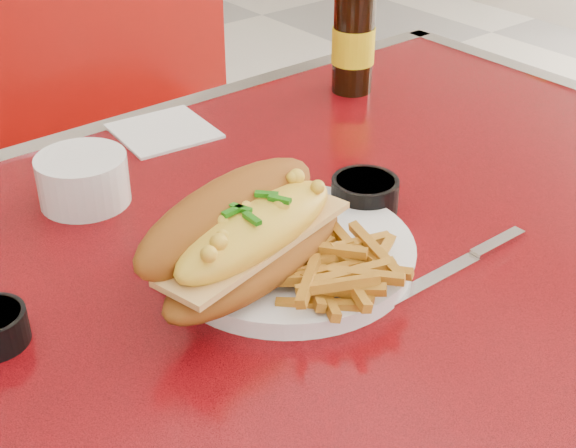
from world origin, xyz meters
TOP-DOWN VIEW (x-y plane):
  - diner_table at (0.00, 0.00)m, footprint 1.23×0.83m
  - booth_bench_far at (0.00, 0.81)m, footprint 1.20×0.51m
  - dinner_plate at (0.02, 0.03)m, footprint 0.25×0.25m
  - mac_hoagie at (-0.04, 0.01)m, footprint 0.23×0.15m
  - fries_pile at (0.02, -0.03)m, footprint 0.13×0.13m
  - fork at (-0.01, -0.01)m, footprint 0.06×0.13m
  - gravy_ramekin at (-0.07, 0.24)m, footprint 0.12×0.12m
  - sauce_cup_right at (0.14, 0.05)m, footprint 0.08×0.08m
  - beer_bottle at (0.35, 0.29)m, footprint 0.08×0.08m
  - knife at (0.15, -0.08)m, footprint 0.19×0.02m
  - paper_napkin at (0.08, 0.34)m, footprint 0.12×0.12m

SIDE VIEW (x-z plane):
  - booth_bench_far at x=0.00m, z-range -0.16..0.74m
  - diner_table at x=0.00m, z-range 0.22..0.99m
  - paper_napkin at x=0.08m, z-range 0.77..0.77m
  - knife at x=0.15m, z-range 0.77..0.78m
  - dinner_plate at x=0.02m, z-range 0.77..0.79m
  - fork at x=-0.01m, z-range 0.79..0.79m
  - sauce_cup_right at x=0.14m, z-range 0.77..0.81m
  - gravy_ramekin at x=-0.07m, z-range 0.77..0.82m
  - fries_pile at x=0.02m, z-range 0.79..0.82m
  - mac_hoagie at x=-0.04m, z-range 0.78..0.87m
  - beer_bottle at x=0.35m, z-range 0.74..0.97m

